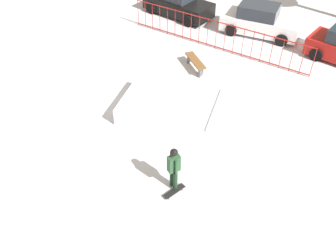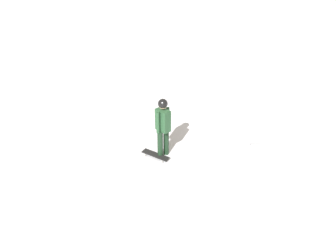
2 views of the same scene
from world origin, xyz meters
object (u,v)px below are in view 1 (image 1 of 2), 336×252
at_px(skater, 174,166).
at_px(park_bench, 195,62).
at_px(skateboard, 174,191).
at_px(skate_ramp, 180,110).
at_px(parked_car_black, 178,3).
at_px(parked_car_white, 260,21).

bearing_deg(skater, park_bench, -125.27).
bearing_deg(park_bench, skateboard, -65.71).
bearing_deg(skate_ramp, park_bench, 95.42).
xyz_separation_m(skater, park_bench, (-2.92, 6.61, -0.65)).
bearing_deg(parked_car_black, park_bench, -44.18).
height_order(skateboard, parked_car_black, parked_car_black).
relative_size(skater, skateboard, 2.10).
bearing_deg(skate_ramp, parked_car_black, 107.63).
height_order(skateboard, parked_car_white, parked_car_white).
bearing_deg(skateboard, skater, -124.90).
relative_size(skateboard, park_bench, 0.54).
distance_m(skater, park_bench, 7.26).
distance_m(skateboard, parked_car_black, 13.36).
relative_size(skate_ramp, skateboard, 7.14).
relative_size(skater, parked_car_white, 0.40).
distance_m(skater, parked_car_black, 13.12).
height_order(skate_ramp, skateboard, skate_ramp).
xyz_separation_m(skate_ramp, parked_car_black, (-5.04, 8.05, 0.41)).
relative_size(skate_ramp, skater, 3.41).
bearing_deg(skate_ramp, skateboard, -75.94).
height_order(skate_ramp, parked_car_white, parked_car_white).
xyz_separation_m(skate_ramp, skater, (1.69, -3.20, 0.69)).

